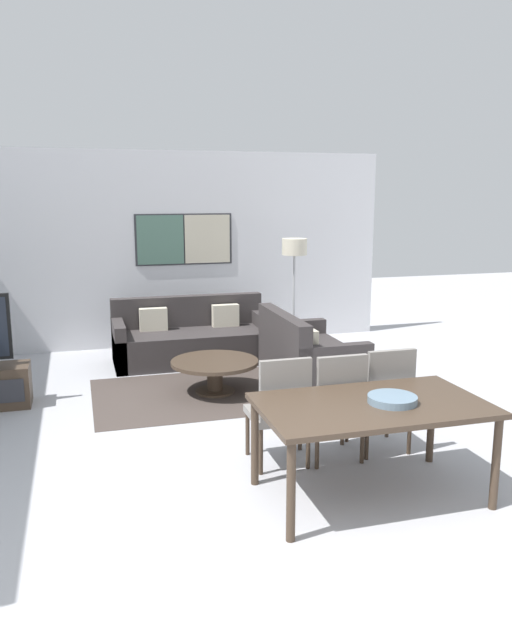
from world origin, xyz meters
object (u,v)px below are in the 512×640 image
(dining_table, at_px, (372,412))
(dining_chair_centre, at_px, (335,402))
(sofa_main, at_px, (192,340))
(dining_chair_left, at_px, (281,406))
(floor_lamp, at_px, (294,257))
(fruit_bowl, at_px, (392,399))
(dining_chair_right, at_px, (384,395))
(coffee_table, at_px, (215,368))
(sofa_side, at_px, (305,359))

(dining_table, bearing_deg, dining_chair_centre, 90.00)
(dining_chair_centre, bearing_deg, sofa_main, 99.29)
(dining_table, xyz_separation_m, dining_chair_left, (-0.47, 0.68, -0.14))
(dining_chair_centre, height_order, floor_lamp, floor_lamp)
(dining_chair_left, bearing_deg, fruit_bowl, -50.11)
(sofa_main, height_order, dining_chair_centre, dining_chair_centre)
(dining_chair_right, bearing_deg, dining_chair_left, -178.22)
(floor_lamp, bearing_deg, sofa_main, 175.91)
(dining_chair_centre, relative_size, floor_lamp, 0.58)
(dining_table, distance_m, dining_chair_centre, 0.67)
(sofa_main, distance_m, coffee_table, 1.44)
(sofa_side, bearing_deg, coffee_table, 96.33)
(dining_chair_left, xyz_separation_m, dining_chair_centre, (0.47, -0.03, 0.00))
(dining_chair_left, bearing_deg, sofa_side, 64.65)
(dining_chair_centre, bearing_deg, sofa_side, 75.78)
(sofa_side, relative_size, dining_chair_centre, 1.61)
(dining_table, height_order, floor_lamp, floor_lamp)
(sofa_side, height_order, dining_chair_centre, dining_chair_centre)
(dining_chair_right, bearing_deg, dining_table, -123.35)
(floor_lamp, bearing_deg, dining_table, -101.62)
(floor_lamp, bearing_deg, fruit_bowl, -99.66)
(dining_chair_left, relative_size, floor_lamp, 0.58)
(dining_chair_left, bearing_deg, sofa_main, 91.72)
(sofa_side, relative_size, dining_chair_left, 1.61)
(sofa_main, relative_size, dining_table, 1.25)
(coffee_table, height_order, dining_chair_right, dining_chair_right)
(dining_chair_centre, xyz_separation_m, fruit_bowl, (0.14, -0.70, 0.24))
(dining_table, distance_m, dining_chair_right, 0.86)
(sofa_main, relative_size, dining_chair_right, 2.20)
(coffee_table, xyz_separation_m, dining_chair_right, (1.04, -2.00, 0.23))
(sofa_side, distance_m, coffee_table, 1.13)
(dining_chair_left, xyz_separation_m, dining_chair_right, (0.94, 0.03, 0.00))
(sofa_side, height_order, coffee_table, sofa_side)
(coffee_table, relative_size, floor_lamp, 0.61)
(sofa_side, distance_m, floor_lamp, 1.66)
(dining_chair_centre, height_order, fruit_bowl, dining_chair_centre)
(dining_table, xyz_separation_m, floor_lamp, (0.83, 4.05, 0.71))
(dining_chair_left, height_order, floor_lamp, floor_lamp)
(dining_chair_centre, relative_size, dining_chair_right, 1.00)
(sofa_main, distance_m, dining_chair_centre, 3.55)
(dining_table, relative_size, dining_chair_left, 1.75)
(coffee_table, bearing_deg, dining_chair_centre, -74.44)
(dining_chair_centre, bearing_deg, fruit_bowl, -78.92)
(dining_chair_centre, bearing_deg, dining_table, -90.00)
(fruit_bowl, bearing_deg, dining_chair_left, 129.89)
(dining_chair_left, bearing_deg, dining_chair_centre, -3.14)
(fruit_bowl, distance_m, floor_lamp, 4.20)
(fruit_bowl, bearing_deg, dining_table, 163.10)
(dining_table, bearing_deg, floor_lamp, 78.38)
(coffee_table, xyz_separation_m, dining_chair_left, (0.10, -2.03, 0.23))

